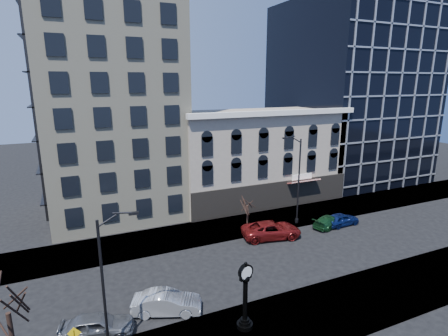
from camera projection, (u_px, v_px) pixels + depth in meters
name	position (u px, v px, depth m)	size (l,w,h in m)	color
ground	(221.00, 271.00, 29.97)	(160.00, 160.00, 0.00)	black
sidewalk_far	(192.00, 234.00, 37.06)	(160.00, 6.00, 0.12)	gray
sidewalk_near	(270.00, 329.00, 22.85)	(160.00, 6.00, 0.12)	gray
cream_tower	(106.00, 50.00, 39.71)	(15.90, 15.40, 42.50)	#BAB396
victorian_row	(256.00, 156.00, 47.35)	(22.60, 11.19, 12.50)	#A29686
glass_office	(349.00, 93.00, 57.71)	(20.00, 20.15, 28.00)	black
street_clock	(245.00, 298.00, 22.42)	(1.07, 1.07, 4.72)	black
street_lamp_near	(112.00, 248.00, 19.08)	(2.34, 0.47, 9.03)	black
street_lamp_far	(294.00, 157.00, 37.88)	(2.65, 0.56, 10.24)	black
bare_tree_near	(5.00, 295.00, 16.73)	(4.42, 4.42, 7.60)	black
bare_tree_far	(248.00, 201.00, 37.74)	(2.44, 2.44, 4.18)	black
car_near_a	(97.00, 326.00, 22.07)	(1.84, 4.58, 1.56)	#595B60
car_near_b	(167.00, 303.00, 24.36)	(1.67, 4.78, 1.57)	#A5A8AD
car_far_a	(271.00, 230.00, 36.17)	(2.84, 6.16, 1.71)	maroon
car_far_b	(329.00, 221.00, 38.95)	(1.82, 4.49, 1.30)	#143F1E
car_far_c	(341.00, 219.00, 39.32)	(1.70, 4.24, 1.44)	#0C194C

